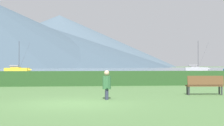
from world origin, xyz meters
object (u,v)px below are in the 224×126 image
park_bench_under_tree (205,84)px  person_seated_viewer (107,83)px  sailboat_slip_6 (197,69)px  sailboat_slip_0 (17,69)px

park_bench_under_tree → person_seated_viewer: person_seated_viewer is taller
sailboat_slip_6 → park_bench_under_tree: (-28.67, -75.57, -0.07)m
park_bench_under_tree → person_seated_viewer: (-5.02, -1.64, 0.15)m
sailboat_slip_0 → person_seated_viewer: sailboat_slip_0 is taller
sailboat_slip_6 → person_seated_viewer: sailboat_slip_6 is taller
park_bench_under_tree → person_seated_viewer: size_ratio=1.45×
park_bench_under_tree → person_seated_viewer: 5.28m
sailboat_slip_0 → park_bench_under_tree: size_ratio=4.09×
sailboat_slip_0 → park_bench_under_tree: sailboat_slip_0 is taller
sailboat_slip_0 → person_seated_viewer: 68.36m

